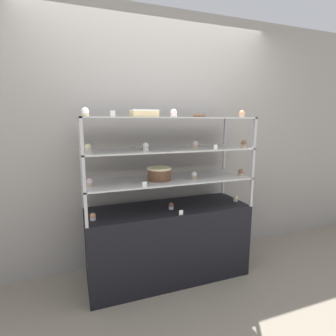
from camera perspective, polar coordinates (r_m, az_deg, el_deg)
The scene contains 26 objects.
ground_plane at distance 2.80m, azimuth 0.00°, elevation -22.31°, with size 20.00×20.00×0.00m, color gray.
back_wall at distance 2.76m, azimuth -2.90°, elevation 5.86°, with size 8.00×0.05×2.60m.
display_base at distance 2.63m, azimuth 0.00°, elevation -15.80°, with size 1.52×0.52×0.71m.
display_riser_lower at distance 2.43m, azimuth 0.00°, elevation -2.59°, with size 1.52×0.52×0.28m.
display_riser_middle at distance 2.38m, azimuth 0.00°, elevation 3.93°, with size 1.52×0.52×0.28m.
display_riser_upper at distance 2.37m, azimuth 0.00°, elevation 10.63°, with size 1.52×0.52×0.28m.
layer_cake_centerpiece at distance 2.35m, azimuth -1.91°, elevation -1.22°, with size 0.22×0.22×0.12m.
sheet_cake_frosted at distance 2.26m, azimuth -5.21°, elevation 11.74°, with size 0.22×0.16×0.06m.
cupcake_0 at distance 2.26m, azimuth -16.04°, elevation -10.13°, with size 0.05×0.05×0.06m.
cupcake_1 at distance 2.43m, azimuth 0.68°, elevation -8.25°, with size 0.05×0.05×0.06m.
cupcake_2 at distance 2.74m, azimuth 14.49°, elevation -6.43°, with size 0.05×0.05×0.06m.
price_tag_0 at distance 2.29m, azimuth 2.85°, elevation -9.67°, with size 0.04×0.00×0.04m.
cupcake_3 at distance 2.23m, azimuth -16.65°, elevation -2.99°, with size 0.05×0.05×0.07m.
cupcake_4 at distance 2.42m, azimuth 5.68°, elevation -1.56°, with size 0.05×0.05×0.07m.
cupcake_5 at distance 2.63m, azimuth 15.58°, elevation -0.93°, with size 0.05×0.05×0.07m.
price_tag_1 at distance 2.11m, azimuth -5.12°, elevation -3.56°, with size 0.04×0.00×0.04m.
cupcake_6 at distance 2.18m, azimuth -17.00°, elevation 4.17°, with size 0.05×0.05×0.07m.
cupcake_7 at distance 2.20m, azimuth -4.90°, elevation 4.63°, with size 0.05×0.05×0.07m.
cupcake_8 at distance 2.42m, azimuth 5.95°, elevation 5.11°, with size 0.05×0.05×0.07m.
cupcake_9 at distance 2.59m, azimuth 16.19°, elevation 5.08°, with size 0.05×0.05×0.07m.
price_tag_2 at distance 2.31m, azimuth 10.32°, elevation 4.49°, with size 0.04×0.00×0.04m.
cupcake_10 at distance 2.11m, azimuth -17.59°, elevation 11.48°, with size 0.06×0.06×0.07m.
cupcake_11 at distance 2.27m, azimuth 1.25°, elevation 11.81°, with size 0.06×0.06×0.07m.
cupcake_12 at distance 2.62m, azimuth 15.77°, elevation 11.22°, with size 0.06×0.06×0.07m.
price_tag_3 at distance 2.01m, azimuth -11.94°, elevation 11.54°, with size 0.04×0.00×0.04m.
donut_glazed at distance 2.52m, azimuth 6.80°, elevation 11.22°, with size 0.12×0.12×0.03m.
Camera 1 is at (-0.81, -2.22, 1.51)m, focal length 28.00 mm.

